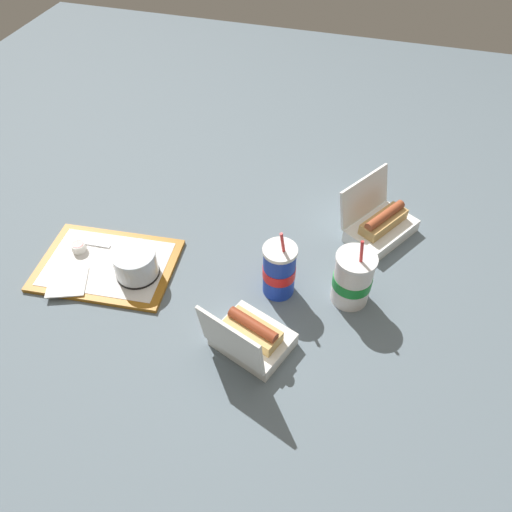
# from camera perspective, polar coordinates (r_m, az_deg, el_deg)

# --- Properties ---
(ground_plane) EXTENTS (3.20, 3.20, 0.00)m
(ground_plane) POSITION_cam_1_polar(r_m,az_deg,el_deg) (1.38, 0.42, -1.26)
(ground_plane) COLOR slate
(food_tray) EXTENTS (0.39, 0.29, 0.01)m
(food_tray) POSITION_cam_1_polar(r_m,az_deg,el_deg) (1.44, -16.64, -0.99)
(food_tray) COLOR #A56619
(food_tray) RESTS_ON ground_plane
(cake_container) EXTENTS (0.12, 0.12, 0.08)m
(cake_container) POSITION_cam_1_polar(r_m,az_deg,el_deg) (1.36, -13.58, -0.91)
(cake_container) COLOR black
(cake_container) RESTS_ON food_tray
(ketchup_cup) EXTENTS (0.04, 0.04, 0.02)m
(ketchup_cup) POSITION_cam_1_polar(r_m,az_deg,el_deg) (1.48, -19.60, 1.00)
(ketchup_cup) COLOR white
(ketchup_cup) RESTS_ON food_tray
(napkin_stack) EXTENTS (0.13, 0.13, 0.00)m
(napkin_stack) POSITION_cam_1_polar(r_m,az_deg,el_deg) (1.41, -20.75, -2.83)
(napkin_stack) COLOR white
(napkin_stack) RESTS_ON food_tray
(plastic_fork) EXTENTS (0.11, 0.02, 0.00)m
(plastic_fork) POSITION_cam_1_polar(r_m,az_deg,el_deg) (1.50, -18.24, 1.36)
(plastic_fork) COLOR white
(plastic_fork) RESTS_ON food_tray
(clamshell_hotdog_front) EXTENTS (0.24, 0.25, 0.16)m
(clamshell_hotdog_front) POSITION_cam_1_polar(r_m,az_deg,el_deg) (1.49, 13.96, 3.58)
(clamshell_hotdog_front) COLOR white
(clamshell_hotdog_front) RESTS_ON ground_plane
(clamshell_hotdog_corner) EXTENTS (0.22, 0.21, 0.17)m
(clamshell_hotdog_corner) POSITION_cam_1_polar(r_m,az_deg,el_deg) (1.19, -0.66, -9.25)
(clamshell_hotdog_corner) COLOR white
(clamshell_hotdog_corner) RESTS_ON ground_plane
(soda_cup_back) EXTENTS (0.10, 0.10, 0.21)m
(soda_cup_back) POSITION_cam_1_polar(r_m,az_deg,el_deg) (1.27, 10.98, -2.55)
(soda_cup_back) COLOR white
(soda_cup_back) RESTS_ON ground_plane
(soda_cup_center) EXTENTS (0.09, 0.09, 0.21)m
(soda_cup_center) POSITION_cam_1_polar(r_m,az_deg,el_deg) (1.27, 2.66, -1.63)
(soda_cup_center) COLOR #1938B7
(soda_cup_center) RESTS_ON ground_plane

